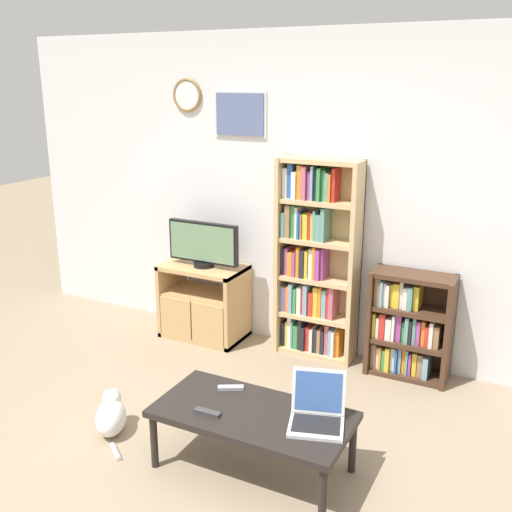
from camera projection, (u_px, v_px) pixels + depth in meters
name	position (u px, v px, depth m)	size (l,w,h in m)	color
ground_plane	(171.00, 501.00, 3.29)	(18.00, 18.00, 0.00)	gray
wall_back	(323.00, 197.00, 4.82)	(5.89, 0.09, 2.60)	silver
tv_stand	(203.00, 301.00, 5.28)	(0.72, 0.44, 0.66)	tan
television	(203.00, 244.00, 5.12)	(0.66, 0.18, 0.39)	black
bookshelf_tall	(314.00, 262.00, 4.84)	(0.67, 0.24, 1.63)	tan
bookshelf_short	(407.00, 326.00, 4.59)	(0.62, 0.29, 0.83)	#472D1E
coffee_table	(253.00, 417.00, 3.46)	(1.14, 0.57, 0.38)	black
laptop	(317.00, 411.00, 3.32)	(0.38, 0.38, 0.28)	silver
remote_near_laptop	(231.00, 388.00, 3.69)	(0.16, 0.12, 0.02)	#99999E
remote_far_from_laptop	(207.00, 412.00, 3.42)	(0.16, 0.05, 0.02)	#38383A
cat	(111.00, 415.00, 3.90)	(0.42, 0.42, 0.27)	white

